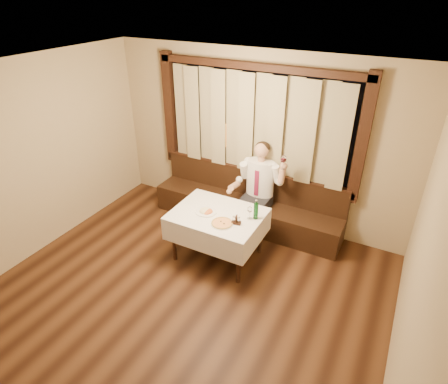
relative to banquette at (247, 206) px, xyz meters
The scene contains 10 objects.
room 2.12m from the banquette, 90.03° to the right, with size 5.01×6.01×2.81m.
banquette is the anchor object (origin of this frame).
dining_table 1.08m from the banquette, 90.00° to the right, with size 1.27×0.97×0.76m.
pizza 1.33m from the banquette, 81.46° to the right, with size 0.31×0.31×0.03m.
pasta_red 1.19m from the banquette, 97.24° to the right, with size 0.27×0.27×0.09m.
pasta_cream 1.19m from the banquette, 98.55° to the right, with size 0.29×0.29×0.10m.
green_bottle 1.19m from the banquette, 59.35° to the right, with size 0.06×0.06×0.29m.
table_wine_glass 1.20m from the banquette, 63.94° to the right, with size 0.07×0.07×0.19m.
cruet_caddy 1.29m from the banquette, 72.77° to the right, with size 0.13×0.08×0.13m.
seated_man 0.60m from the banquette, 21.96° to the right, with size 0.85×0.63×1.50m.
Camera 1 is at (2.16, -2.20, 3.61)m, focal length 30.00 mm.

